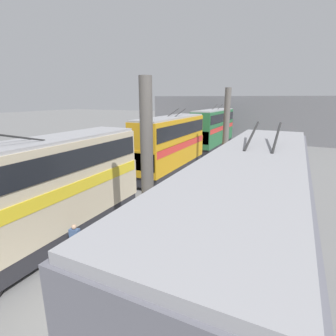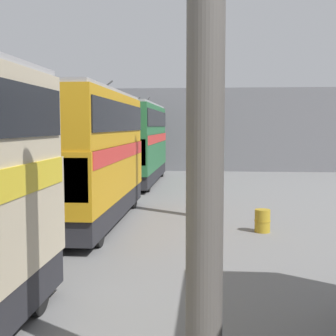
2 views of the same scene
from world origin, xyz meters
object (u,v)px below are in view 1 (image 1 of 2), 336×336
(person_by_right_row, at_px, (75,240))
(bus_left_far, at_px, (249,236))
(bus_right_mid, at_px, (171,143))
(bus_right_far, at_px, (213,127))
(person_by_left_row, at_px, (168,312))
(bus_right_near, at_px, (49,187))
(oil_drum, at_px, (242,184))

(person_by_right_row, bearing_deg, bus_left_far, 72.80)
(bus_right_mid, xyz_separation_m, bus_right_far, (13.12, 0.00, 0.06))
(bus_right_far, height_order, person_by_right_row, bus_right_far)
(bus_right_far, xyz_separation_m, person_by_left_row, (-28.20, -7.08, -2.20))
(bus_right_near, distance_m, bus_right_far, 26.02)
(bus_right_far, distance_m, person_by_right_row, 26.59)
(person_by_right_row, bearing_deg, bus_right_near, -116.44)
(bus_left_far, relative_size, bus_right_near, 1.04)
(bus_left_far, relative_size, person_by_right_row, 7.00)
(bus_right_mid, relative_size, person_by_left_row, 6.48)
(person_by_right_row, xyz_separation_m, oil_drum, (12.22, -4.75, -0.41))
(bus_right_near, distance_m, oil_drum, 13.72)
(bus_right_mid, bearing_deg, oil_drum, -99.51)
(oil_drum, bearing_deg, bus_right_near, 151.06)
(bus_right_mid, relative_size, oil_drum, 12.16)
(bus_right_far, bearing_deg, bus_right_near, -180.00)
(bus_right_near, relative_size, person_by_left_row, 6.83)
(bus_right_mid, height_order, oil_drum, bus_right_mid)
(oil_drum, bearing_deg, bus_right_mid, 80.49)
(person_by_right_row, bearing_deg, person_by_left_row, 58.16)
(bus_right_near, xyz_separation_m, person_by_right_row, (-0.41, -1.78, -2.04))
(bus_left_far, relative_size, bus_right_far, 0.97)
(bus_left_far, xyz_separation_m, person_by_left_row, (-1.29, 1.89, -2.25))
(bus_right_near, xyz_separation_m, person_by_left_row, (-2.17, -7.08, -2.05))
(bus_left_far, xyz_separation_m, bus_right_mid, (13.79, 8.97, -0.11))
(bus_right_near, relative_size, bus_right_far, 0.94)
(bus_right_mid, distance_m, bus_right_far, 13.12)
(bus_left_far, distance_m, bus_right_mid, 16.45)
(bus_right_mid, xyz_separation_m, oil_drum, (-1.09, -6.53, -2.54))
(bus_right_mid, relative_size, person_by_right_row, 6.40)
(bus_left_far, bearing_deg, bus_right_far, 18.44)
(bus_right_mid, xyz_separation_m, person_by_right_row, (-13.32, -1.78, -2.13))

